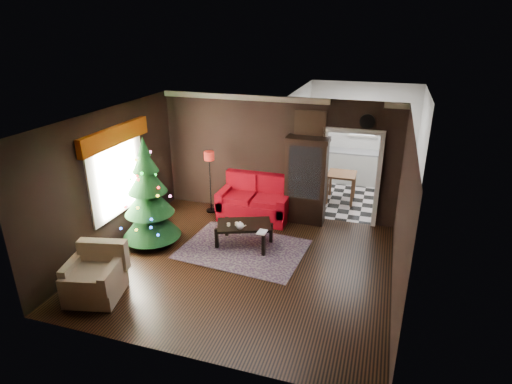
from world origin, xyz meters
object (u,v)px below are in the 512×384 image
(teapot, at_px, (240,226))
(wall_clock, at_px, (367,121))
(coffee_table, at_px, (244,234))
(armchair, at_px, (94,273))
(christmas_tree, at_px, (148,196))
(loveseat, at_px, (254,198))
(curio_cabinet, at_px, (306,182))
(floor_lamp, at_px, (210,182))
(kitchen_table, at_px, (341,187))

(teapot, bearing_deg, wall_clock, 42.85)
(coffee_table, bearing_deg, armchair, -126.58)
(christmas_tree, distance_m, teapot, 1.97)
(loveseat, distance_m, armchair, 4.07)
(armchair, bearing_deg, curio_cabinet, 42.52)
(teapot, bearing_deg, christmas_tree, -174.93)
(curio_cabinet, height_order, floor_lamp, curio_cabinet)
(curio_cabinet, bearing_deg, teapot, -117.51)
(floor_lamp, bearing_deg, kitchen_table, 32.07)
(kitchen_table, bearing_deg, christmas_tree, -135.74)
(kitchen_table, bearing_deg, curio_cabinet, -114.44)
(coffee_table, relative_size, kitchen_table, 1.44)
(loveseat, xyz_separation_m, curio_cabinet, (1.15, 0.22, 0.45))
(curio_cabinet, distance_m, floor_lamp, 2.23)
(loveseat, bearing_deg, coffee_table, -81.32)
(christmas_tree, relative_size, coffee_table, 2.12)
(kitchen_table, bearing_deg, wall_clock, -66.25)
(coffee_table, distance_m, teapot, 0.41)
(loveseat, height_order, armchair, loveseat)
(floor_lamp, distance_m, armchair, 3.67)
(curio_cabinet, xyz_separation_m, wall_clock, (1.20, 0.18, 1.43))
(loveseat, relative_size, curio_cabinet, 0.89)
(christmas_tree, height_order, kitchen_table, christmas_tree)
(curio_cabinet, xyz_separation_m, floor_lamp, (-2.20, -0.35, -0.12))
(armchair, bearing_deg, teapot, 37.34)
(armchair, bearing_deg, floor_lamp, 68.58)
(coffee_table, bearing_deg, kitchen_table, 61.78)
(floor_lamp, relative_size, christmas_tree, 0.65)
(teapot, bearing_deg, armchair, -129.84)
(christmas_tree, bearing_deg, kitchen_table, 44.26)
(coffee_table, bearing_deg, teapot, -88.39)
(floor_lamp, relative_size, armchair, 1.66)
(christmas_tree, bearing_deg, armchair, -87.11)
(armchair, bearing_deg, loveseat, 54.15)
(curio_cabinet, relative_size, teapot, 11.17)
(loveseat, bearing_deg, wall_clock, 9.66)
(curio_cabinet, xyz_separation_m, christmas_tree, (-2.84, -1.97, 0.10))
(coffee_table, distance_m, wall_clock, 3.48)
(coffee_table, distance_m, kitchen_table, 3.38)
(coffee_table, bearing_deg, christmas_tree, -167.29)
(wall_clock, distance_m, kitchen_table, 2.43)
(curio_cabinet, bearing_deg, christmas_tree, -145.22)
(teapot, distance_m, wall_clock, 3.43)
(loveseat, xyz_separation_m, teapot, (0.21, -1.59, 0.08))
(christmas_tree, height_order, armchair, christmas_tree)
(floor_lamp, xyz_separation_m, wall_clock, (3.40, 0.53, 1.55))
(loveseat, height_order, teapot, loveseat)
(floor_lamp, bearing_deg, wall_clock, 8.92)
(floor_lamp, relative_size, kitchen_table, 1.97)
(floor_lamp, height_order, armchair, floor_lamp)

